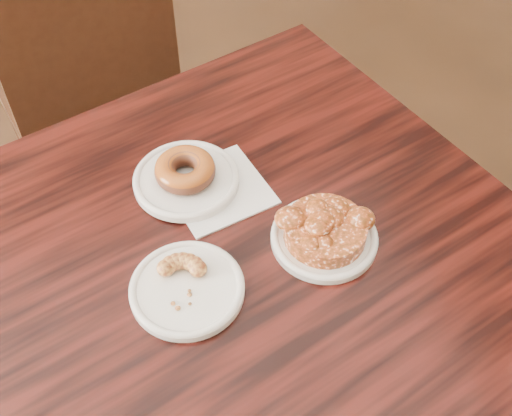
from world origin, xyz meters
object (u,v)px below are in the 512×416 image
object	(u,v)px
cafe_table	(248,363)
cruller_fragment	(186,282)
chair_far	(81,83)
glazed_donut	(185,170)
apple_fritter	(326,227)

from	to	relation	value
cafe_table	cruller_fragment	size ratio (longest dim) A/B	9.47
cruller_fragment	chair_far	bearing A→B (deg)	94.98
glazed_donut	cruller_fragment	xyz separation A→B (m)	(-0.05, -0.21, -0.01)
apple_fritter	cruller_fragment	distance (m)	0.23
cafe_table	glazed_donut	bearing A→B (deg)	91.48
glazed_donut	cruller_fragment	size ratio (longest dim) A/B	1.10
cafe_table	chair_far	bearing A→B (deg)	85.97
apple_fritter	cruller_fragment	xyz separation A→B (m)	(-0.23, -0.02, -0.01)
glazed_donut	apple_fritter	bearing A→B (deg)	-46.72
chair_far	apple_fritter	distance (m)	1.01
chair_far	glazed_donut	xyz separation A→B (m)	(0.13, -0.72, 0.33)
chair_far	apple_fritter	xyz separation A→B (m)	(0.31, -0.91, 0.33)
apple_fritter	cruller_fragment	world-z (taller)	apple_fritter
cafe_table	apple_fritter	world-z (taller)	apple_fritter
apple_fritter	cafe_table	bearing A→B (deg)	170.85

